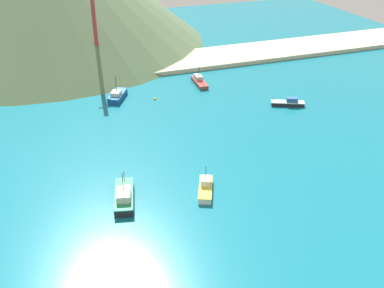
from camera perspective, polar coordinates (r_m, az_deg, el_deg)
ground at (r=73.98m, az=-14.37°, el=-9.45°), size 260.00×280.00×0.50m
fishing_boat_1 at (r=77.44m, az=1.71°, el=-5.54°), size 5.00×7.59×4.94m
fishing_boat_3 at (r=122.36m, az=0.91°, el=7.91°), size 2.98×9.01×4.89m
fishing_boat_4 at (r=114.29m, az=-9.39°, el=6.03°), size 6.38×8.49×6.08m
fishing_boat_5 at (r=75.90m, az=-8.55°, el=-6.52°), size 5.20×9.92×5.52m
fishing_boat_6 at (r=111.64m, az=12.04°, el=5.11°), size 8.00×5.08×2.04m
buoy_0 at (r=113.11m, az=-4.69°, el=5.66°), size 0.77×0.77×0.77m
beach_strip at (r=132.06m, az=-18.14°, el=7.99°), size 247.00×17.42×1.20m
radio_tower at (r=125.71m, az=-12.20°, el=14.87°), size 3.03×2.42×30.28m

